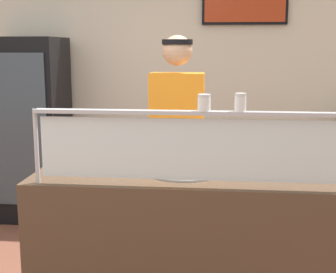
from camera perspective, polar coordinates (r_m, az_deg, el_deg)
ground_plane at (r=3.76m, az=3.21°, el=-15.88°), size 12.00×12.00×0.00m
shop_rear_unit at (r=4.93m, az=4.30°, el=6.85°), size 6.24×0.13×2.70m
serving_counter at (r=2.99m, az=2.71°, el=-13.10°), size 1.84×0.73×0.95m
sneeze_guard at (r=2.48m, az=2.45°, el=-0.24°), size 1.66×0.06×0.41m
pizza_tray at (r=2.83m, az=1.93°, el=-3.94°), size 0.45×0.45×0.04m
pizza_server at (r=2.80m, az=2.81°, el=-3.62°), size 0.12×0.29×0.01m
parmesan_shaker at (r=2.44m, az=4.33°, el=3.92°), size 0.07×0.07×0.09m
pepper_flake_shaker at (r=2.45m, az=8.62°, el=3.91°), size 0.06×0.06×0.09m
worker_figure at (r=3.43m, az=1.14°, el=-0.69°), size 0.41×0.50×1.76m
drink_fridge at (r=4.91m, az=-16.40°, el=0.89°), size 0.73×0.63×1.77m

